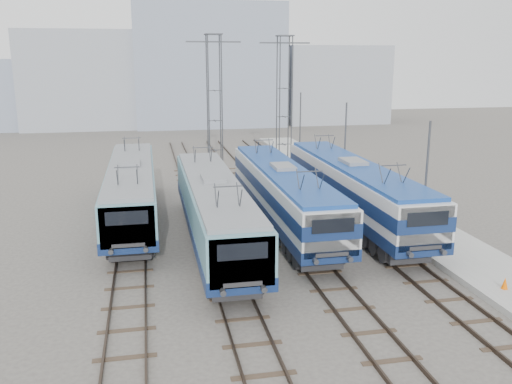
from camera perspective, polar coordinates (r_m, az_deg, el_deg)
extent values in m
plane|color=#514C47|center=(26.08, 1.97, -8.90)|extent=(160.00, 160.00, 0.00)
cube|color=#9E9E99|center=(36.52, 14.77, -2.38)|extent=(4.00, 70.00, 0.30)
cube|color=#11234F|center=(35.00, -12.89, -0.88)|extent=(2.85, 18.01, 0.60)
cube|color=teal|center=(34.72, -12.99, 1.03)|extent=(2.80, 18.01, 1.80)
cube|color=teal|center=(26.40, -13.38, -3.45)|extent=(2.58, 0.70, 2.04)
cube|color=slate|center=(34.52, -13.08, 2.65)|extent=(2.58, 17.29, 0.20)
cube|color=#262628|center=(29.46, -13.04, -5.23)|extent=(2.10, 3.60, 0.68)
cube|color=#262628|center=(41.01, -12.67, 0.20)|extent=(2.10, 3.60, 0.68)
cube|color=#11234F|center=(29.90, -4.44, -3.08)|extent=(2.88, 18.17, 0.61)
cube|color=teal|center=(29.57, -4.48, -0.84)|extent=(2.83, 18.17, 1.82)
cube|color=teal|center=(21.38, -1.59, -7.16)|extent=(2.60, 0.71, 2.06)
cube|color=slate|center=(29.33, -4.52, 1.07)|extent=(2.60, 17.44, 0.20)
cube|color=#262628|center=(24.50, -2.64, -8.85)|extent=(2.12, 3.63, 0.68)
cube|color=#262628|center=(35.89, -5.61, -1.46)|extent=(2.12, 3.63, 0.68)
cube|color=#11234F|center=(32.99, 2.81, -1.43)|extent=(2.87, 18.14, 0.60)
cube|color=silver|center=(32.70, 2.84, 0.62)|extent=(2.82, 18.14, 1.81)
cube|color=#11234F|center=(32.71, 2.84, 0.53)|extent=(2.86, 18.16, 0.71)
cube|color=silver|center=(24.70, 7.79, -4.36)|extent=(2.60, 0.71, 2.06)
cube|color=navy|center=(32.48, 2.86, 2.35)|extent=(2.60, 17.41, 0.20)
cube|color=#262628|center=(27.68, 5.87, -6.18)|extent=(2.12, 3.63, 0.68)
cube|color=#262628|center=(38.88, 0.62, -0.19)|extent=(2.12, 3.63, 0.68)
cube|color=#11234F|center=(34.49, 10.01, -0.88)|extent=(2.96, 18.70, 0.62)
cube|color=silver|center=(34.20, 10.10, 1.14)|extent=(2.91, 18.70, 1.87)
cube|color=#11234F|center=(34.21, 10.10, 1.05)|extent=(2.95, 18.72, 0.73)
cube|color=silver|center=(26.38, 17.17, -3.52)|extent=(2.68, 0.73, 2.12)
cube|color=navy|center=(33.99, 10.17, 2.85)|extent=(2.68, 17.95, 0.21)
cube|color=#262628|center=(29.26, 14.37, -5.41)|extent=(2.18, 3.74, 0.70)
cube|color=#262628|center=(40.36, 6.78, 0.26)|extent=(2.18, 3.74, 0.70)
cylinder|color=#3F4247|center=(45.30, -4.98, 8.66)|extent=(0.10, 0.10, 12.00)
cylinder|color=#3F4247|center=(45.43, -3.59, 8.70)|extent=(0.10, 0.10, 12.00)
cylinder|color=#3F4247|center=(46.39, -5.14, 8.78)|extent=(0.10, 0.10, 12.00)
cylinder|color=#3F4247|center=(46.52, -3.78, 8.82)|extent=(0.10, 0.10, 12.00)
cube|color=#3F4247|center=(45.74, -4.50, 15.49)|extent=(4.50, 0.12, 0.12)
cylinder|color=#3F4247|center=(48.41, 2.50, 9.03)|extent=(0.10, 0.10, 12.00)
cylinder|color=#3F4247|center=(48.68, 3.77, 9.04)|extent=(0.10, 0.10, 12.00)
cylinder|color=#3F4247|center=(49.47, 2.19, 9.14)|extent=(0.10, 0.10, 12.00)
cylinder|color=#3F4247|center=(49.74, 3.44, 9.15)|extent=(0.10, 0.10, 12.00)
cube|color=#3F4247|center=(48.92, 3.06, 15.41)|extent=(4.50, 0.12, 0.12)
cylinder|color=#3F4247|center=(29.83, 17.40, 0.47)|extent=(0.12, 0.12, 7.00)
cylinder|color=#3F4247|center=(40.53, 9.33, 4.34)|extent=(0.12, 0.12, 7.00)
cylinder|color=#3F4247|center=(51.80, 4.66, 6.54)|extent=(0.12, 0.12, 7.00)
cone|color=#F86000|center=(26.31, 24.73, -8.71)|extent=(0.29, 0.29, 0.52)
cube|color=#9299A3|center=(85.84, -17.33, 11.22)|extent=(18.00, 12.00, 14.00)
cube|color=#838EA2|center=(85.92, -5.10, 13.12)|extent=(22.00, 14.00, 18.00)
cube|color=#9299A3|center=(90.46, 7.88, 11.18)|extent=(16.00, 12.00, 12.00)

